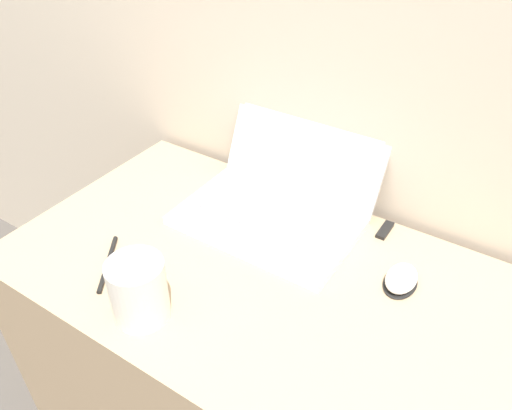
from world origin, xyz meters
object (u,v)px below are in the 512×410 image
laptop (280,194)px  usb_stick (385,230)px  computer_mouse (401,279)px  drink_cup (138,289)px  pen (108,263)px

laptop → usb_stick: 0.24m
laptop → computer_mouse: laptop is taller
laptop → drink_cup: laptop is taller
laptop → drink_cup: bearing=-97.4°
usb_stick → pen: bearing=-136.6°
laptop → pen: laptop is taller
computer_mouse → usb_stick: bearing=121.6°
usb_stick → computer_mouse: bearing=-58.4°
drink_cup → pen: bearing=159.6°
laptop → usb_stick: size_ratio=6.25×
pen → computer_mouse: bearing=27.7°
computer_mouse → usb_stick: (-0.08, 0.13, -0.01)m
computer_mouse → pen: size_ratio=0.66×
pen → drink_cup: bearing=-20.4°
laptop → pen: bearing=-120.3°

